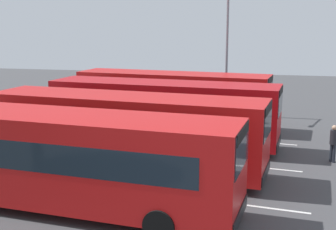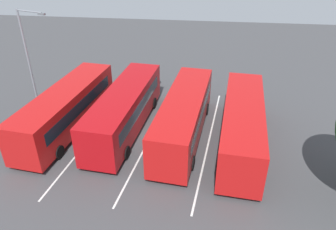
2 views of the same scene
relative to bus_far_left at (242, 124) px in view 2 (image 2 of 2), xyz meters
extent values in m
plane|color=#424244|center=(0.36, 6.27, -1.69)|extent=(70.56, 70.56, 0.00)
cube|color=red|center=(-0.03, 0.00, 0.01)|extent=(11.23, 3.53, 2.76)
cube|color=#19232D|center=(5.43, -0.50, 0.75)|extent=(0.32, 2.23, 1.16)
cube|color=#19232D|center=(0.08, 1.23, 0.34)|extent=(9.25, 0.93, 0.88)
cube|color=#19232D|center=(-0.14, -1.23, 0.34)|extent=(9.25, 0.93, 0.88)
cube|color=black|center=(5.45, -0.50, 1.21)|extent=(0.28, 2.02, 0.32)
cube|color=black|center=(5.46, -0.50, -1.16)|extent=(0.31, 2.33, 0.36)
cylinder|color=black|center=(3.60, 0.88, -1.24)|extent=(0.93, 0.36, 0.91)
cylinder|color=black|center=(3.38, -1.52, -1.24)|extent=(0.93, 0.36, 0.91)
cylinder|color=black|center=(-3.44, 1.53, -1.24)|extent=(0.93, 0.36, 0.91)
cylinder|color=black|center=(-3.66, -0.87, -1.24)|extent=(0.93, 0.36, 0.91)
cube|color=red|center=(0.63, 3.97, 0.01)|extent=(11.25, 3.67, 2.76)
cube|color=black|center=(6.09, 3.40, 0.75)|extent=(0.35, 2.23, 1.16)
cube|color=black|center=(0.76, 5.20, 0.34)|extent=(9.24, 1.05, 0.88)
cube|color=black|center=(0.50, 2.74, 0.34)|extent=(9.24, 1.05, 0.88)
cube|color=black|center=(6.11, 3.39, 1.21)|extent=(0.31, 2.02, 0.32)
cube|color=black|center=(6.12, 3.39, -1.16)|extent=(0.34, 2.32, 0.36)
cylinder|color=black|center=(4.28, 4.80, -1.24)|extent=(0.94, 0.37, 0.91)
cylinder|color=black|center=(4.02, 2.40, -1.24)|extent=(0.94, 0.37, 0.91)
cylinder|color=black|center=(-2.76, 5.54, -1.24)|extent=(0.94, 0.37, 0.91)
cylinder|color=black|center=(-3.01, 3.14, -1.24)|extent=(0.94, 0.37, 0.91)
cube|color=#B70C11|center=(1.13, 8.30, 0.01)|extent=(11.23, 3.53, 2.76)
cube|color=#19232D|center=(6.59, 7.80, 0.75)|extent=(0.32, 2.23, 1.16)
cube|color=#19232D|center=(1.25, 9.53, 0.34)|extent=(9.25, 0.93, 0.88)
cube|color=#19232D|center=(1.02, 7.07, 0.34)|extent=(9.25, 0.93, 0.88)
cube|color=black|center=(6.61, 7.80, 1.21)|extent=(0.28, 2.02, 0.32)
cube|color=black|center=(6.62, 7.80, -1.16)|extent=(0.31, 2.33, 0.36)
cylinder|color=black|center=(4.76, 9.18, -1.24)|extent=(0.93, 0.36, 0.91)
cylinder|color=black|center=(4.54, 6.78, -1.24)|extent=(0.93, 0.36, 0.91)
cylinder|color=black|center=(-2.28, 9.82, -1.24)|extent=(0.93, 0.36, 0.91)
cylinder|color=black|center=(-2.50, 7.43, -1.24)|extent=(0.93, 0.36, 0.91)
cube|color=red|center=(0.68, 12.53, 0.01)|extent=(11.27, 3.80, 2.76)
cube|color=#19232D|center=(6.12, 11.89, 0.75)|extent=(0.38, 2.22, 1.16)
cube|color=#19232D|center=(0.82, 13.76, 0.34)|extent=(9.23, 1.17, 0.88)
cube|color=#19232D|center=(0.53, 11.31, 0.34)|extent=(9.23, 1.17, 0.88)
cube|color=black|center=(6.14, 11.89, 1.21)|extent=(0.34, 2.02, 0.32)
cube|color=black|center=(6.15, 11.89, -1.16)|extent=(0.37, 2.32, 0.36)
cylinder|color=black|center=(4.33, 13.31, -1.24)|extent=(0.94, 0.38, 0.91)
cylinder|color=black|center=(4.05, 10.92, -1.24)|extent=(0.94, 0.38, 0.91)
cylinder|color=black|center=(-2.69, 14.14, -1.24)|extent=(0.94, 0.38, 0.91)
cylinder|color=black|center=(-2.97, 11.75, -1.24)|extent=(0.94, 0.38, 0.91)
cylinder|color=#232833|center=(8.95, 7.04, -1.30)|extent=(0.13, 0.13, 0.79)
cylinder|color=#232833|center=(8.85, 7.16, -1.30)|extent=(0.13, 0.13, 0.79)
cylinder|color=#232328|center=(8.90, 7.10, -0.60)|extent=(0.45, 0.45, 0.62)
sphere|color=tan|center=(8.90, 7.10, -0.18)|extent=(0.21, 0.21, 0.21)
cylinder|color=gray|center=(3.40, 16.35, 2.34)|extent=(0.16, 0.16, 8.06)
cylinder|color=gray|center=(3.07, 15.27, 6.27)|extent=(0.75, 2.19, 0.10)
cube|color=slate|center=(2.74, 14.19, 6.19)|extent=(0.35, 0.59, 0.14)
cube|color=silver|center=(0.36, 2.10, -1.69)|extent=(14.47, 1.77, 0.01)
cube|color=silver|center=(0.36, 6.27, -1.69)|extent=(14.47, 1.77, 0.01)
cube|color=silver|center=(0.36, 10.45, -1.69)|extent=(14.47, 1.77, 0.01)
camera|label=1|loc=(6.13, -12.59, 4.12)|focal=48.21mm
camera|label=2|loc=(-18.69, 2.66, 11.08)|focal=34.19mm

